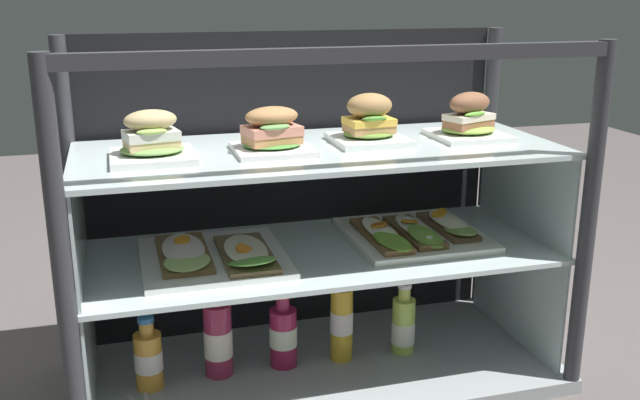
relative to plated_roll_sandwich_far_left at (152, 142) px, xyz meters
name	(u,v)px	position (x,y,z in m)	size (l,w,h in m)	color
ground_plane	(320,379)	(0.39, 0.02, -0.66)	(6.00, 6.00, 0.02)	#58514F
case_base_deck	(320,369)	(0.39, 0.02, -0.63)	(1.21, 0.53, 0.04)	#A0A6A9
case_frame	(307,188)	(0.39, 0.14, -0.17)	(1.21, 0.53, 0.87)	#333338
riser_lower_tier	(320,310)	(0.39, 0.02, -0.46)	(1.13, 0.45, 0.30)	silver
shelf_lower_glass	(320,252)	(0.39, 0.02, -0.31)	(1.15, 0.47, 0.01)	silver
riser_upper_tier	(320,202)	(0.39, 0.02, -0.18)	(1.13, 0.45, 0.25)	silver
shelf_upper_glass	(320,150)	(0.39, 0.02, -0.05)	(1.15, 0.47, 0.01)	silver
plated_roll_sandwich_far_left	(152,142)	(0.00, 0.00, 0.00)	(0.18, 0.18, 0.11)	white
plated_roll_sandwich_near_right_corner	(272,134)	(0.27, 0.01, 0.00)	(0.18, 0.18, 0.11)	white
plated_roll_sandwich_mid_left	(369,124)	(0.52, 0.04, 0.01)	(0.18, 0.18, 0.12)	white
plated_roll_sandwich_near_left_corner	(469,121)	(0.79, 0.03, 0.00)	(0.18, 0.18, 0.12)	white
open_sandwich_tray_far_left	(214,256)	(0.13, 0.01, -0.28)	(0.34, 0.36, 0.06)	white
open_sandwich_tray_far_right	(415,233)	(0.65, 0.03, -0.28)	(0.34, 0.35, 0.06)	white
juice_bottle_front_middle	(149,359)	(-0.04, 0.02, -0.54)	(0.07, 0.07, 0.19)	gold
juice_bottle_near_post	(218,337)	(0.13, 0.04, -0.51)	(0.07, 0.07, 0.25)	#982748
juice_bottle_back_right	(283,335)	(0.30, 0.04, -0.53)	(0.07, 0.07, 0.20)	#981D45
juice_bottle_back_left	(342,321)	(0.45, 0.03, -0.51)	(0.06, 0.06, 0.25)	gold
juice_bottle_front_second	(404,326)	(0.62, 0.02, -0.54)	(0.06, 0.06, 0.20)	#AED052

